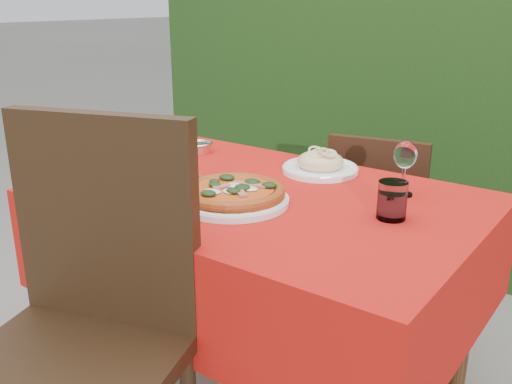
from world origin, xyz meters
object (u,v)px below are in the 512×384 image
Objects in this scene: chair_far at (378,221)px; water_glass at (392,202)px; steel_ramekin at (199,148)px; wine_glass at (405,157)px; fork at (180,182)px; pasta_plate at (320,165)px; chair_near at (84,314)px; pizza_plate at (233,194)px.

chair_far is 8.14× the size of water_glass.
steel_ramekin is at bearing 26.37° from chair_far.
fork is at bearing -153.56° from wine_glass.
pasta_plate is 0.49m from steel_ramekin.
water_glass is 1.10× the size of steel_ramekin.
chair_near is 0.94m from steel_ramekin.
steel_ramekin is (-0.45, 0.36, -0.01)m from pizza_plate.
chair_far is 0.86m from fork.
pizza_plate is 3.12× the size of water_glass.
wine_glass reaches higher than fork.
fork is 1.83× the size of steel_ramekin.
chair_far is at bearing 82.80° from pizza_plate.
water_glass reaches higher than fork.
pizza_plate is 1.26× the size of pasta_plate.
chair_near reaches higher than chair_far.
water_glass reaches higher than pizza_plate.
fork is at bearing -170.83° from water_glass.
chair_near is at bearing 71.56° from chair_far.
fork is at bearing 91.19° from chair_near.
chair_far is 0.85m from pizza_plate.
water_glass reaches higher than pasta_plate.
pasta_plate is 0.44m from water_glass.
chair_near reaches higher than wine_glass.
wine_glass is (-0.05, 0.19, 0.07)m from water_glass.
water_glass is 0.61× the size of wine_glass.
chair_near is at bearing -116.72° from wine_glass.
steel_ramekin is at bearing 166.29° from water_glass.
chair_far is at bearing 115.77° from water_glass.
water_glass is at bearing -35.11° from pasta_plate.
chair_far is 3.27× the size of pasta_plate.
chair_near reaches higher than water_glass.
chair_near is 0.96m from wine_glass.
steel_ramekin is (-0.55, -0.42, 0.30)m from chair_far.
pasta_plate is at bearing 64.84° from chair_near.
chair_far reaches higher than fork.
pizza_plate is 1.90× the size of wine_glass.
pizza_plate reaches higher than steel_ramekin.
pizza_plate is at bearing -135.35° from wine_glass.
pizza_plate is 3.43× the size of steel_ramekin.
wine_glass is at bearing 104.47° from water_glass.
pasta_plate is at bearing 5.23° from steel_ramekin.
chair_near is 6.29× the size of fork.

